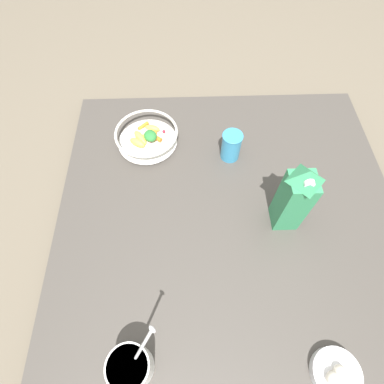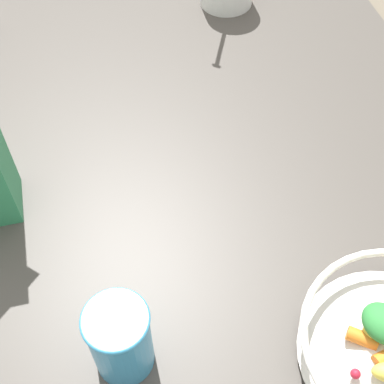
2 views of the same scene
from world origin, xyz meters
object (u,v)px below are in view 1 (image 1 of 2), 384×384
Objects in this scene: milk_carton at (294,198)px; yogurt_tub at (130,367)px; garlic_bowl at (336,374)px; fruit_bowl at (147,136)px; drinking_cup at (231,145)px.

yogurt_tub is at bearing -138.42° from milk_carton.
garlic_bowl is (0.53, -0.03, -0.04)m from yogurt_tub.
milk_carton reaches higher than garlic_bowl.
milk_carton is 0.65m from yogurt_tub.
fruit_bowl is 0.85× the size of milk_carton.
drinking_cup is (0.33, 0.71, 0.00)m from yogurt_tub.
garlic_bowl is at bearing -56.97° from fruit_bowl.
milk_carton is 2.42× the size of drinking_cup.
drinking_cup is at bearing 119.23° from milk_carton.
garlic_bowl is (0.21, -0.74, -0.04)m from drinking_cup.
milk_carton is at bearing 41.58° from yogurt_tub.
garlic_bowl is at bearing -74.33° from drinking_cup.
yogurt_tub is 0.54m from garlic_bowl.
milk_carton is 2.26× the size of garlic_bowl.
garlic_bowl is at bearing -3.45° from yogurt_tub.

